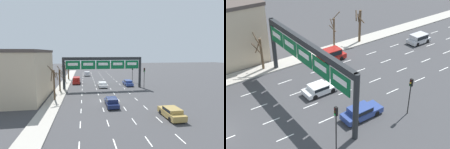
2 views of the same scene
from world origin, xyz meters
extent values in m
plane|color=#3D3D3F|center=(0.00, 0.00, 0.00)|extent=(220.00, 220.00, 0.00)
cube|color=#A8A399|center=(-9.65, 0.00, 0.07)|extent=(2.80, 110.00, 0.15)
cube|color=white|center=(-4.95, -14.00, 0.01)|extent=(0.12, 2.00, 0.01)
cube|color=white|center=(-4.95, -9.00, 0.01)|extent=(0.12, 2.00, 0.01)
cube|color=white|center=(-4.95, -4.00, 0.01)|extent=(0.12, 2.00, 0.01)
cube|color=white|center=(-4.95, 1.00, 0.01)|extent=(0.12, 2.00, 0.01)
cube|color=white|center=(-4.95, 6.00, 0.01)|extent=(0.12, 2.00, 0.01)
cube|color=white|center=(-4.95, 11.00, 0.01)|extent=(0.12, 2.00, 0.01)
cube|color=white|center=(-4.95, 16.00, 0.01)|extent=(0.12, 2.00, 0.01)
cube|color=white|center=(-4.95, 21.00, 0.01)|extent=(0.12, 2.00, 0.01)
cube|color=white|center=(-4.95, 26.00, 0.01)|extent=(0.12, 2.00, 0.01)
cube|color=white|center=(-4.95, 31.00, 0.01)|extent=(0.12, 2.00, 0.01)
cube|color=white|center=(-4.95, 36.00, 0.01)|extent=(0.12, 2.00, 0.01)
cube|color=white|center=(-4.95, 41.00, 0.01)|extent=(0.12, 2.00, 0.01)
cube|color=white|center=(-4.95, 46.00, 0.01)|extent=(0.12, 2.00, 0.01)
cube|color=white|center=(-1.65, -14.00, 0.01)|extent=(0.12, 2.00, 0.01)
cube|color=white|center=(-1.65, -9.00, 0.01)|extent=(0.12, 2.00, 0.01)
cube|color=white|center=(-1.65, -4.00, 0.01)|extent=(0.12, 2.00, 0.01)
cube|color=white|center=(-1.65, 1.00, 0.01)|extent=(0.12, 2.00, 0.01)
cube|color=white|center=(-1.65, 6.00, 0.01)|extent=(0.12, 2.00, 0.01)
cube|color=white|center=(-1.65, 11.00, 0.01)|extent=(0.12, 2.00, 0.01)
cube|color=white|center=(-1.65, 16.00, 0.01)|extent=(0.12, 2.00, 0.01)
cube|color=white|center=(-1.65, 21.00, 0.01)|extent=(0.12, 2.00, 0.01)
cube|color=white|center=(-1.65, 26.00, 0.01)|extent=(0.12, 2.00, 0.01)
cube|color=white|center=(-1.65, 31.00, 0.01)|extent=(0.12, 2.00, 0.01)
cube|color=white|center=(-1.65, 36.00, 0.01)|extent=(0.12, 2.00, 0.01)
cube|color=white|center=(-1.65, 41.00, 0.01)|extent=(0.12, 2.00, 0.01)
cube|color=white|center=(-1.65, 46.00, 0.01)|extent=(0.12, 2.00, 0.01)
cube|color=white|center=(1.65, -14.00, 0.01)|extent=(0.12, 2.00, 0.01)
cube|color=white|center=(1.65, -9.00, 0.01)|extent=(0.12, 2.00, 0.01)
cube|color=white|center=(1.65, -4.00, 0.01)|extent=(0.12, 2.00, 0.01)
cube|color=white|center=(1.65, 1.00, 0.01)|extent=(0.12, 2.00, 0.01)
cube|color=white|center=(1.65, 6.00, 0.01)|extent=(0.12, 2.00, 0.01)
cube|color=white|center=(1.65, 11.00, 0.01)|extent=(0.12, 2.00, 0.01)
cube|color=white|center=(1.65, 16.00, 0.01)|extent=(0.12, 2.00, 0.01)
cube|color=white|center=(1.65, 21.00, 0.01)|extent=(0.12, 2.00, 0.01)
cube|color=white|center=(1.65, 26.00, 0.01)|extent=(0.12, 2.00, 0.01)
cube|color=white|center=(1.65, 31.00, 0.01)|extent=(0.12, 2.00, 0.01)
cube|color=white|center=(1.65, 36.00, 0.01)|extent=(0.12, 2.00, 0.01)
cube|color=white|center=(1.65, 41.00, 0.01)|extent=(0.12, 2.00, 0.01)
cube|color=white|center=(1.65, 46.00, 0.01)|extent=(0.12, 2.00, 0.01)
cube|color=white|center=(4.95, -14.00, 0.01)|extent=(0.12, 2.00, 0.01)
cube|color=white|center=(4.95, -9.00, 0.01)|extent=(0.12, 2.00, 0.01)
cube|color=white|center=(4.95, -4.00, 0.01)|extent=(0.12, 2.00, 0.01)
cube|color=white|center=(4.95, 1.00, 0.01)|extent=(0.12, 2.00, 0.01)
cube|color=white|center=(4.95, 6.00, 0.01)|extent=(0.12, 2.00, 0.01)
cube|color=white|center=(4.95, 11.00, 0.01)|extent=(0.12, 2.00, 0.01)
cube|color=white|center=(4.95, 16.00, 0.01)|extent=(0.12, 2.00, 0.01)
cube|color=white|center=(4.95, 21.00, 0.01)|extent=(0.12, 2.00, 0.01)
cube|color=white|center=(4.95, 26.00, 0.01)|extent=(0.12, 2.00, 0.01)
cube|color=white|center=(4.95, 31.00, 0.01)|extent=(0.12, 2.00, 0.01)
cube|color=white|center=(4.95, 36.00, 0.01)|extent=(0.12, 2.00, 0.01)
cube|color=white|center=(4.95, 41.00, 0.01)|extent=(0.12, 2.00, 0.01)
cube|color=white|center=(4.95, 46.00, 0.01)|extent=(0.12, 2.00, 0.01)
cylinder|color=#232628|center=(-9.05, 11.75, 3.73)|extent=(0.60, 0.60, 7.45)
cylinder|color=#232628|center=(9.05, 11.75, 3.73)|extent=(0.60, 0.60, 7.45)
cube|color=#232628|center=(0.00, 11.75, 7.10)|extent=(18.10, 0.60, 0.70)
cube|color=#0C6033|center=(-6.93, 11.41, 5.67)|extent=(3.21, 0.08, 1.97)
cube|color=white|center=(-6.93, 11.37, 5.84)|extent=(2.25, 0.02, 0.63)
cube|color=#0C6033|center=(-3.46, 11.41, 5.67)|extent=(3.21, 0.08, 1.97)
cube|color=white|center=(-3.46, 11.37, 5.84)|extent=(2.25, 0.02, 0.63)
cube|color=#0C6033|center=(0.00, 11.41, 5.67)|extent=(3.21, 0.08, 1.97)
cube|color=white|center=(0.00, 11.37, 5.84)|extent=(2.25, 0.02, 0.63)
cube|color=#0C6033|center=(3.46, 11.41, 5.67)|extent=(3.21, 0.08, 1.97)
cube|color=white|center=(3.46, 11.37, 5.84)|extent=(2.25, 0.02, 0.63)
cube|color=#0C6033|center=(6.93, 11.41, 5.67)|extent=(3.21, 0.08, 1.97)
cube|color=white|center=(6.93, 11.37, 5.84)|extent=(2.25, 0.02, 0.63)
cube|color=#C6B293|center=(-17.03, 4.79, 4.26)|extent=(11.15, 14.55, 8.52)
cube|color=#4C423D|center=(-17.03, 4.79, 8.77)|extent=(11.37, 14.84, 0.50)
cube|color=#B7B7BC|center=(-3.44, 35.02, 0.49)|extent=(1.93, 4.00, 0.58)
cube|color=#B7B7BC|center=(-3.44, 34.98, 1.17)|extent=(1.78, 2.80, 0.78)
cube|color=black|center=(-3.44, 34.98, 1.17)|extent=(1.82, 2.58, 0.56)
cylinder|color=black|center=(-4.32, 36.22, 0.33)|extent=(0.22, 0.66, 0.66)
cylinder|color=black|center=(-2.56, 36.22, 0.33)|extent=(0.22, 0.66, 0.66)
cylinder|color=black|center=(-4.32, 33.82, 0.33)|extent=(0.22, 0.66, 0.66)
cylinder|color=black|center=(-2.56, 33.82, 0.33)|extent=(0.22, 0.66, 0.66)
cube|color=silver|center=(-0.03, 13.39, 0.49)|extent=(1.94, 4.30, 0.57)
cube|color=silver|center=(-0.03, 13.13, 1.03)|extent=(1.78, 2.24, 0.51)
cube|color=black|center=(-0.03, 13.13, 1.03)|extent=(1.82, 2.06, 0.37)
cylinder|color=black|center=(-0.91, 14.68, 0.33)|extent=(0.22, 0.66, 0.66)
cylinder|color=black|center=(0.85, 14.68, 0.33)|extent=(0.22, 0.66, 0.66)
cylinder|color=black|center=(-0.91, 12.10, 0.33)|extent=(0.22, 0.66, 0.66)
cylinder|color=black|center=(0.85, 12.10, 0.33)|extent=(0.22, 0.66, 0.66)
cube|color=#A88947|center=(6.82, -8.55, 0.57)|extent=(1.87, 4.55, 0.74)
cube|color=#A88947|center=(6.82, -8.82, 1.18)|extent=(1.72, 2.37, 0.47)
cube|color=black|center=(6.82, -8.82, 1.18)|extent=(1.76, 2.18, 0.34)
cylinder|color=black|center=(5.97, -7.18, 0.33)|extent=(0.22, 0.66, 0.66)
cylinder|color=black|center=(7.66, -7.18, 0.33)|extent=(0.22, 0.66, 0.66)
cylinder|color=black|center=(5.97, -9.91, 0.33)|extent=(0.22, 0.66, 0.66)
cylinder|color=black|center=(7.66, -9.91, 0.33)|extent=(0.22, 0.66, 0.66)
cube|color=#19234C|center=(-0.15, -2.35, 0.49)|extent=(1.80, 4.59, 0.58)
cube|color=#19234C|center=(-0.15, -2.63, 1.08)|extent=(1.66, 2.39, 0.60)
cube|color=black|center=(-0.15, -2.63, 1.08)|extent=(1.69, 2.19, 0.43)
cylinder|color=black|center=(-0.97, -0.98, 0.33)|extent=(0.22, 0.66, 0.66)
cylinder|color=black|center=(0.66, -0.98, 0.33)|extent=(0.22, 0.66, 0.66)
cylinder|color=black|center=(-0.97, -3.73, 0.33)|extent=(0.22, 0.66, 0.66)
cylinder|color=black|center=(0.66, -3.73, 0.33)|extent=(0.22, 0.66, 0.66)
cube|color=maroon|center=(-6.59, 19.32, 0.55)|extent=(1.95, 4.79, 0.69)
cube|color=maroon|center=(-6.59, 19.27, 1.34)|extent=(1.79, 3.35, 0.90)
cube|color=black|center=(-6.59, 19.27, 1.34)|extent=(1.83, 3.08, 0.65)
cylinder|color=black|center=(-7.48, 20.76, 0.33)|extent=(0.22, 0.66, 0.66)
cylinder|color=black|center=(-5.70, 20.76, 0.33)|extent=(0.22, 0.66, 0.66)
cylinder|color=black|center=(-7.48, 17.88, 0.33)|extent=(0.22, 0.66, 0.66)
cylinder|color=black|center=(-5.70, 17.88, 0.33)|extent=(0.22, 0.66, 0.66)
cube|color=navy|center=(6.75, 14.52, 0.53)|extent=(1.85, 4.77, 0.66)
cube|color=navy|center=(6.75, 14.24, 1.14)|extent=(1.70, 2.48, 0.56)
cube|color=black|center=(6.75, 14.24, 1.14)|extent=(1.74, 2.28, 0.40)
cylinder|color=black|center=(5.92, 15.96, 0.33)|extent=(0.22, 0.66, 0.66)
cylinder|color=black|center=(7.59, 15.96, 0.33)|extent=(0.22, 0.66, 0.66)
cylinder|color=black|center=(5.92, 13.09, 0.33)|extent=(0.22, 0.66, 0.66)
cylinder|color=black|center=(7.59, 13.09, 0.33)|extent=(0.22, 0.66, 0.66)
cylinder|color=black|center=(9.25, 19.10, 1.81)|extent=(0.12, 0.12, 3.61)
cube|color=black|center=(9.25, 19.10, 4.06)|extent=(0.30, 0.24, 0.90)
sphere|color=#3D0E0C|center=(9.25, 18.97, 4.36)|extent=(0.20, 0.20, 0.20)
sphere|color=gold|center=(9.25, 18.97, 4.06)|extent=(0.20, 0.20, 0.20)
sphere|color=#0E3515|center=(9.25, 18.97, 3.76)|extent=(0.20, 0.20, 0.20)
cylinder|color=black|center=(9.31, 9.25, 2.05)|extent=(0.12, 0.12, 4.09)
cube|color=black|center=(9.31, 9.25, 4.54)|extent=(0.30, 0.24, 0.90)
sphere|color=#3D0E0C|center=(9.31, 9.12, 4.84)|extent=(0.20, 0.20, 0.20)
sphere|color=#412F0C|center=(9.31, 9.12, 4.54)|extent=(0.20, 0.20, 0.20)
sphere|color=green|center=(9.31, 9.12, 4.24)|extent=(0.20, 0.20, 0.20)
cylinder|color=brown|center=(-9.69, 2.49, 2.81)|extent=(0.29, 0.29, 5.31)
cylinder|color=brown|center=(-9.78, 1.71, 5.51)|extent=(1.67, 0.32, 1.64)
cylinder|color=brown|center=(-10.09, 2.52, 4.39)|extent=(0.20, 0.94, 1.71)
cylinder|color=brown|center=(-9.62, 2.09, 4.84)|extent=(0.94, 0.28, 1.61)
cylinder|color=brown|center=(-9.88, 1.82, 5.44)|extent=(1.48, 0.53, 1.69)
cylinder|color=brown|center=(-9.78, 10.13, 2.41)|extent=(0.33, 0.33, 4.53)
cylinder|color=brown|center=(-9.57, 9.80, 4.27)|extent=(0.84, 0.61, 1.29)
cylinder|color=brown|center=(-10.31, 9.94, 3.43)|extent=(0.57, 1.23, 1.65)
cylinder|color=brown|center=(-9.59, 9.59, 4.86)|extent=(1.25, 0.55, 1.73)
cylinder|color=brown|center=(-9.38, 9.44, 3.46)|extent=(1.54, 0.97, 1.52)
cylinder|color=brown|center=(-9.91, 22.38, 2.58)|extent=(0.28, 0.28, 4.86)
cylinder|color=brown|center=(-10.27, 22.96, 5.17)|extent=(1.31, 0.87, 1.64)
cylinder|color=brown|center=(-9.62, 21.88, 3.54)|extent=(1.11, 0.73, 1.01)
cylinder|color=brown|center=(-9.81, 21.97, 4.12)|extent=(0.95, 0.35, 1.65)
cylinder|color=brown|center=(-9.41, 27.17, 2.83)|extent=(0.41, 0.41, 5.36)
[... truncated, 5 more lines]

